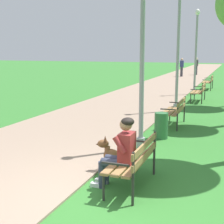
# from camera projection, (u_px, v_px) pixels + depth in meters

# --- Properties ---
(ground_plane) EXTENTS (120.00, 120.00, 0.00)m
(ground_plane) POSITION_uv_depth(u_px,v_px,m) (88.00, 202.00, 5.20)
(ground_plane) COLOR #33752D
(paved_path) EXTENTS (4.14, 60.00, 0.04)m
(paved_path) POSITION_uv_depth(u_px,v_px,m) (180.00, 78.00, 28.12)
(paved_path) COLOR gray
(paved_path) RESTS_ON ground
(park_bench_near) EXTENTS (0.55, 1.50, 0.85)m
(park_bench_near) POSITION_uv_depth(u_px,v_px,m) (135.00, 159.00, 5.70)
(park_bench_near) COLOR olive
(park_bench_near) RESTS_ON ground
(park_bench_mid) EXTENTS (0.55, 1.50, 0.85)m
(park_bench_mid) POSITION_uv_depth(u_px,v_px,m) (175.00, 110.00, 10.38)
(park_bench_mid) COLOR olive
(park_bench_mid) RESTS_ON ground
(park_bench_far) EXTENTS (0.55, 1.50, 0.85)m
(park_bench_far) POSITION_uv_depth(u_px,v_px,m) (200.00, 91.00, 15.26)
(park_bench_far) COLOR olive
(park_bench_far) RESTS_ON ground
(park_bench_furthest) EXTENTS (0.55, 1.50, 0.85)m
(park_bench_furthest) POSITION_uv_depth(u_px,v_px,m) (209.00, 81.00, 20.04)
(park_bench_furthest) COLOR olive
(park_bench_furthest) RESTS_ON ground
(person_seated_on_near_bench) EXTENTS (0.74, 0.49, 1.25)m
(person_seated_on_near_bench) POSITION_uv_depth(u_px,v_px,m) (121.00, 150.00, 5.61)
(person_seated_on_near_bench) COLOR #33384C
(person_seated_on_near_bench) RESTS_ON ground
(dog_brown) EXTENTS (0.80, 0.45, 0.71)m
(dog_brown) POSITION_uv_depth(u_px,v_px,m) (115.00, 158.00, 6.49)
(dog_brown) COLOR brown
(dog_brown) RESTS_ON ground
(lamp_post_near) EXTENTS (0.24, 0.24, 4.04)m
(lamp_post_near) POSITION_uv_depth(u_px,v_px,m) (142.00, 61.00, 7.55)
(lamp_post_near) COLOR gray
(lamp_post_near) RESTS_ON ground
(lamp_post_mid) EXTENTS (0.24, 0.24, 4.60)m
(lamp_post_mid) POSITION_uv_depth(u_px,v_px,m) (178.00, 49.00, 12.45)
(lamp_post_mid) COLOR gray
(lamp_post_mid) RESTS_ON ground
(lamp_post_far) EXTENTS (0.24, 0.24, 4.41)m
(lamp_post_far) POSITION_uv_depth(u_px,v_px,m) (196.00, 51.00, 17.35)
(lamp_post_far) COLOR gray
(lamp_post_far) RESTS_ON ground
(litter_bin) EXTENTS (0.36, 0.36, 0.70)m
(litter_bin) POSITION_uv_depth(u_px,v_px,m) (161.00, 126.00, 8.91)
(litter_bin) COLOR #2D6638
(litter_bin) RESTS_ON ground
(pedestrian_distant) EXTENTS (0.32, 0.22, 1.65)m
(pedestrian_distant) POSITION_uv_depth(u_px,v_px,m) (182.00, 67.00, 29.42)
(pedestrian_distant) COLOR #383842
(pedestrian_distant) RESTS_ON ground
(pedestrian_further_distant) EXTENTS (0.32, 0.22, 1.65)m
(pedestrian_further_distant) POSITION_uv_depth(u_px,v_px,m) (196.00, 66.00, 31.39)
(pedestrian_further_distant) COLOR #383842
(pedestrian_further_distant) RESTS_ON ground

